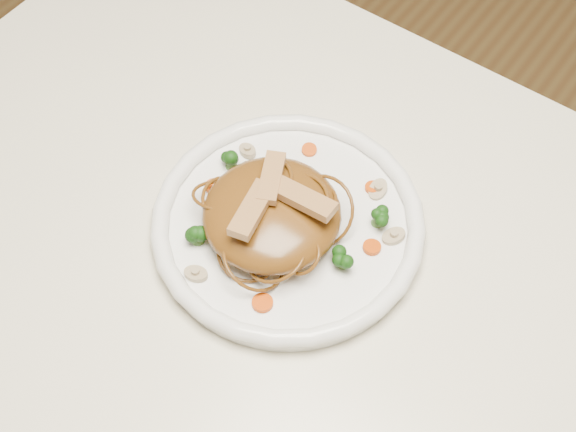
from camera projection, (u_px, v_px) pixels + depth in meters
The scene contains 19 objects.
table at pixel (327, 351), 0.91m from camera, with size 1.20×0.80×0.75m.
plate at pixel (288, 227), 0.87m from camera, with size 0.29×0.29×0.02m, color white.
noodle_mound at pixel (272, 214), 0.84m from camera, with size 0.15×0.15×0.05m, color #5D3311.
chicken_a at pixel (303, 199), 0.81m from camera, with size 0.07×0.02×0.01m, color tan.
chicken_b at pixel (271, 178), 0.83m from camera, with size 0.06×0.02×0.01m, color tan.
chicken_c at pixel (252, 209), 0.80m from camera, with size 0.07×0.02×0.01m, color tan.
broccoli_0 at pixel (379, 215), 0.85m from camera, with size 0.03×0.03×0.03m, color #13470E, non-canonical shape.
broccoli_1 at pixel (231, 159), 0.90m from camera, with size 0.02×0.02×0.03m, color #13470E, non-canonical shape.
broccoli_2 at pixel (197, 233), 0.84m from camera, with size 0.03×0.03×0.03m, color #13470E, non-canonical shape.
broccoli_3 at pixel (344, 257), 0.83m from camera, with size 0.02×0.02×0.03m, color #13470E, non-canonical shape.
carrot_0 at pixel (373, 188), 0.89m from camera, with size 0.02×0.02×0.01m, color #DF4308.
carrot_1 at pixel (215, 187), 0.89m from camera, with size 0.02×0.02×0.01m, color #DF4308.
carrot_2 at pixel (372, 247), 0.85m from camera, with size 0.02×0.02×0.01m, color #DF4308.
carrot_3 at pixel (309, 150), 0.92m from camera, with size 0.02×0.02×0.01m, color #DF4308.
carrot_4 at pixel (262, 303), 0.81m from camera, with size 0.02×0.02×0.01m, color #DF4308.
mushroom_0 at pixel (196, 274), 0.83m from camera, with size 0.03×0.03×0.01m, color #C7B895.
mushroom_1 at pixel (394, 236), 0.85m from camera, with size 0.03×0.03×0.01m, color #C7B895.
mushroom_2 at pixel (248, 151), 0.92m from camera, with size 0.02×0.02×0.01m, color #C7B895.
mushroom_3 at pixel (378, 190), 0.89m from camera, with size 0.03×0.03×0.01m, color #C7B895.
Camera 1 is at (0.18, -0.33, 1.49)m, focal length 49.87 mm.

